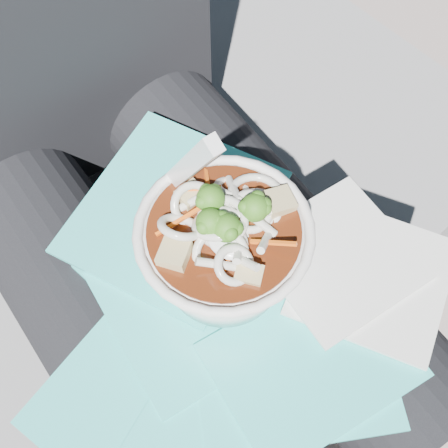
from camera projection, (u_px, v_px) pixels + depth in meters
ground at (214, 414)px, 1.11m from camera, size 20.00×20.00×0.00m
stone_ledge at (156, 302)px, 0.97m from camera, size 1.05×0.60×0.45m
lap at (206, 304)px, 0.65m from camera, size 0.34×0.48×0.15m
person_body at (156, 230)px, 0.66m from camera, size 0.34×0.94×1.00m
plastic_bag at (233, 306)px, 0.56m from camera, size 0.38×0.40×0.02m
napkins at (359, 269)px, 0.56m from camera, size 0.18×0.19×0.01m
udon_bowl at (224, 245)px, 0.52m from camera, size 0.18×0.18×0.20m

